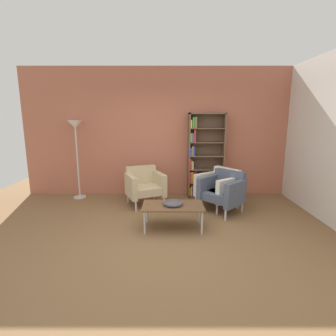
% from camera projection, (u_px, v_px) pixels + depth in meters
% --- Properties ---
extents(ground_plane, '(8.32, 8.32, 0.00)m').
position_uv_depth(ground_plane, '(163.00, 242.00, 3.80)').
color(ground_plane, brown).
extents(brick_back_panel, '(6.40, 0.12, 2.90)m').
position_uv_depth(brick_back_panel, '(165.00, 133.00, 5.92)').
color(brick_back_panel, '#B2664C').
rests_on(brick_back_panel, ground_plane).
extents(bookshelf_tall, '(0.80, 0.30, 1.90)m').
position_uv_depth(bookshelf_tall, '(204.00, 156.00, 5.82)').
color(bookshelf_tall, brown).
rests_on(bookshelf_tall, ground_plane).
extents(coffee_table_low, '(1.00, 0.56, 0.40)m').
position_uv_depth(coffee_table_low, '(174.00, 207.00, 4.22)').
color(coffee_table_low, brown).
rests_on(coffee_table_low, ground_plane).
extents(decorative_bowl, '(0.32, 0.32, 0.05)m').
position_uv_depth(decorative_bowl, '(174.00, 203.00, 4.21)').
color(decorative_bowl, '#4C4C51').
rests_on(decorative_bowl, coffee_table_low).
extents(armchair_corner_red, '(0.95, 0.95, 0.78)m').
position_uv_depth(armchair_corner_red, '(224.00, 191.00, 4.97)').
color(armchair_corner_red, '#4C566B').
rests_on(armchair_corner_red, ground_plane).
extents(armchair_near_window, '(0.91, 0.88, 0.78)m').
position_uv_depth(armchair_near_window, '(146.00, 185.00, 5.39)').
color(armchair_near_window, '#C6B289').
rests_on(armchair_near_window, ground_plane).
extents(armchair_spare_guest, '(0.93, 0.95, 0.78)m').
position_uv_depth(armchair_spare_guest, '(220.00, 187.00, 5.22)').
color(armchair_spare_guest, white).
rests_on(armchair_spare_guest, ground_plane).
extents(floor_lamp_torchiere, '(0.32, 0.32, 1.74)m').
position_uv_depth(floor_lamp_torchiere, '(77.00, 134.00, 5.61)').
color(floor_lamp_torchiere, silver).
rests_on(floor_lamp_torchiere, ground_plane).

